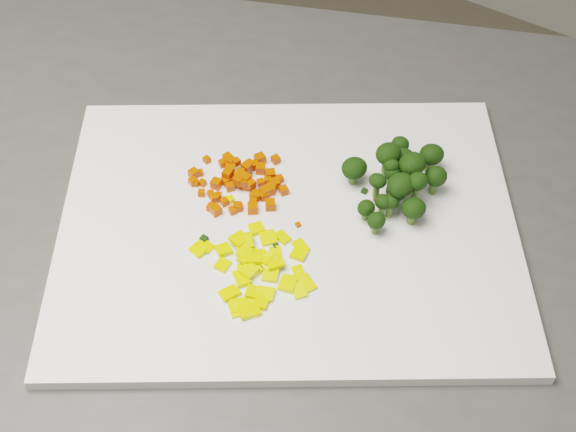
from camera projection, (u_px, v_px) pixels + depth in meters
The scene contains 136 objects.
counter_block at pixel (256, 402), 1.19m from camera, with size 1.02×0.71×0.90m, color #424240.
cutting_board at pixel (288, 226), 0.82m from camera, with size 0.46×0.36×0.01m, color white.
carrot_pile at pixel (238, 173), 0.84m from camera, with size 0.10×0.10×0.03m, color #C73402, non-canonical shape.
pepper_pile at pixel (251, 258), 0.77m from camera, with size 0.12×0.12×0.02m, color yellow, non-canonical shape.
broccoli_pile at pixel (394, 176), 0.82m from camera, with size 0.12×0.12×0.06m, color black, non-canonical shape.
carrot_cube_0 at pixel (241, 181), 0.84m from camera, with size 0.01×0.01×0.01m, color #C73402.
carrot_cube_1 at pixel (231, 169), 0.85m from camera, with size 0.01×0.01×0.01m, color #C73402.
carrot_cube_2 at pixel (261, 169), 0.86m from camera, with size 0.01×0.01×0.01m, color #C73402.
carrot_cube_3 at pixel (257, 196), 0.83m from camera, with size 0.01×0.01×0.01m, color #C73402.
carrot_cube_4 at pixel (229, 167), 0.86m from camera, with size 0.01×0.01×0.01m, color #C73402.
carrot_cube_5 at pixel (230, 161), 0.86m from camera, with size 0.01×0.01×0.01m, color #C73402.
carrot_cube_6 at pixel (241, 177), 0.84m from camera, with size 0.01×0.01×0.01m, color #C73402.
carrot_cube_7 at pixel (211, 207), 0.82m from camera, with size 0.01×0.01×0.01m, color #C73402.
carrot_cube_8 at pixel (227, 174), 0.84m from camera, with size 0.01×0.01×0.01m, color #C73402.
carrot_cube_9 at pixel (248, 182), 0.84m from camera, with size 0.01×0.01×0.01m, color #C73402.
carrot_cube_10 at pixel (247, 186), 0.84m from camera, with size 0.01×0.01×0.01m, color #C73402.
carrot_cube_11 at pixel (228, 158), 0.87m from camera, with size 0.01×0.01×0.01m, color #C73402.
carrot_cube_12 at pixel (271, 189), 0.84m from camera, with size 0.01×0.01×0.01m, color #C73402.
carrot_cube_13 at pixel (253, 208), 0.82m from camera, with size 0.01×0.01×0.01m, color #C73402.
carrot_cube_14 at pixel (239, 181), 0.84m from camera, with size 0.01×0.01×0.01m, color #C73402.
carrot_cube_15 at pixel (252, 187), 0.84m from camera, with size 0.01×0.01×0.01m, color #C73402.
carrot_cube_16 at pixel (223, 163), 0.86m from camera, with size 0.01×0.01×0.01m, color #C73402.
carrot_cube_17 at pixel (211, 194), 0.83m from camera, with size 0.01×0.01×0.01m, color #C73402.
carrot_cube_18 at pixel (216, 184), 0.84m from camera, with size 0.01×0.01×0.01m, color #C73402.
carrot_cube_19 at pixel (230, 187), 0.84m from camera, with size 0.01×0.01×0.01m, color #C73402.
carrot_cube_20 at pixel (256, 194), 0.83m from camera, with size 0.01×0.01×0.01m, color #C73402.
carrot_cube_21 at pixel (271, 175), 0.85m from camera, with size 0.01×0.01×0.01m, color #C73402.
carrot_cube_22 at pixel (227, 181), 0.85m from camera, with size 0.01×0.01×0.01m, color #C73402.
carrot_cube_23 at pixel (240, 176), 0.85m from camera, with size 0.01×0.01×0.01m, color #C73402.
carrot_cube_24 at pixel (194, 173), 0.85m from camera, with size 0.01×0.01×0.01m, color #C73402.
carrot_cube_25 at pixel (216, 210), 0.82m from camera, with size 0.01×0.01×0.01m, color #C73402.
carrot_cube_26 at pixel (247, 182), 0.84m from camera, with size 0.01×0.01×0.01m, color #C73402.
carrot_cube_27 at pixel (224, 202), 0.83m from camera, with size 0.01×0.01×0.01m, color #C73402.
carrot_cube_28 at pixel (241, 172), 0.84m from camera, with size 0.01×0.01×0.01m, color #C73402.
carrot_cube_29 at pixel (251, 184), 0.83m from camera, with size 0.01×0.01×0.01m, color #C73402.
carrot_cube_30 at pixel (275, 184), 0.84m from camera, with size 0.01×0.01×0.01m, color #C73402.
carrot_cube_31 at pixel (253, 202), 0.83m from camera, with size 0.01×0.01×0.01m, color #C73402.
carrot_cube_32 at pixel (240, 207), 0.82m from camera, with size 0.01×0.01×0.01m, color #C73402.
carrot_cube_33 at pixel (276, 160), 0.87m from camera, with size 0.01×0.01×0.01m, color #C73402.
carrot_cube_34 at pixel (260, 159), 0.87m from camera, with size 0.01×0.01×0.01m, color #C73402.
carrot_cube_35 at pixel (233, 210), 0.82m from camera, with size 0.01×0.01×0.01m, color #C73402.
carrot_cube_36 at pixel (193, 182), 0.85m from camera, with size 0.01×0.01×0.01m, color #C73402.
carrot_cube_37 at pixel (238, 176), 0.84m from camera, with size 0.01×0.01×0.01m, color #C73402.
carrot_cube_38 at pixel (237, 207), 0.82m from camera, with size 0.01×0.01×0.01m, color #C73402.
carrot_cube_39 at pixel (247, 167), 0.85m from camera, with size 0.01×0.01×0.01m, color #C73402.
carrot_cube_40 at pixel (249, 165), 0.86m from camera, with size 0.01×0.01×0.01m, color #C73402.
carrot_cube_41 at pixel (219, 196), 0.83m from camera, with size 0.01×0.01×0.01m, color #C73402.
carrot_cube_42 at pixel (236, 162), 0.85m from camera, with size 0.01×0.01×0.01m, color #C73402.
carrot_cube_43 at pixel (264, 196), 0.83m from camera, with size 0.01×0.01×0.01m, color #C73402.
carrot_cube_44 at pixel (261, 183), 0.84m from camera, with size 0.01×0.01×0.01m, color #C73402.
carrot_cube_45 at pixel (207, 160), 0.87m from camera, with size 0.01×0.01×0.01m, color #C73402.
carrot_cube_46 at pixel (202, 183), 0.85m from camera, with size 0.01×0.01×0.01m, color #C73402.
carrot_cube_47 at pixel (192, 181), 0.85m from camera, with size 0.01×0.01×0.01m, color #C73402.
carrot_cube_48 at pixel (284, 190), 0.84m from camera, with size 0.01×0.01×0.01m, color #C73402.
carrot_cube_49 at pixel (268, 180), 0.85m from camera, with size 0.01×0.01×0.01m, color #C73402.
carrot_cube_50 at pixel (239, 180), 0.84m from camera, with size 0.01×0.01×0.01m, color #C73402.
carrot_cube_51 at pixel (279, 179), 0.85m from camera, with size 0.01×0.01×0.01m, color #C73402.
carrot_cube_52 at pixel (240, 183), 0.84m from camera, with size 0.01×0.01×0.01m, color #C73402.
carrot_cube_53 at pixel (270, 205), 0.82m from camera, with size 0.01×0.01×0.01m, color #C73402.
carrot_cube_54 at pixel (200, 173), 0.85m from camera, with size 0.01×0.01×0.01m, color #C73402.
carrot_cube_55 at pixel (265, 192), 0.83m from camera, with size 0.01×0.01×0.01m, color #C73402.
carrot_cube_56 at pixel (201, 193), 0.84m from camera, with size 0.01×0.01×0.01m, color #C73402.
carrot_cube_57 at pixel (254, 165), 0.86m from camera, with size 0.01×0.01×0.01m, color #C73402.
carrot_cube_58 at pixel (254, 196), 0.83m from camera, with size 0.01×0.01×0.01m, color #C73402.
carrot_cube_59 at pixel (246, 179), 0.84m from camera, with size 0.01×0.01×0.01m, color #C73402.
carrot_cube_60 at pixel (263, 192), 0.84m from camera, with size 0.01×0.01×0.01m, color #C73402.
carrot_cube_61 at pixel (215, 198), 0.83m from camera, with size 0.01×0.01×0.01m, color #C73402.
carrot_cube_62 at pixel (195, 183), 0.84m from camera, with size 0.01×0.01×0.01m, color #C73402.
carrot_cube_63 at pixel (244, 182), 0.83m from camera, with size 0.01×0.01×0.01m, color #C73402.
pepper_chunk_0 at pixel (268, 261), 0.77m from camera, with size 0.02×0.02×0.00m, color yellow.
pepper_chunk_1 at pixel (268, 238), 0.80m from camera, with size 0.02×0.02×0.00m, color yellow.
pepper_chunk_2 at pixel (262, 301), 0.75m from camera, with size 0.01×0.02×0.00m, color yellow.
pepper_chunk_3 at pixel (275, 262), 0.77m from camera, with size 0.02×0.02×0.00m, color yellow.
pepper_chunk_4 at pixel (244, 243), 0.79m from camera, with size 0.02×0.02×0.00m, color yellow.
pepper_chunk_5 at pixel (265, 294), 0.75m from camera, with size 0.01×0.02×0.00m, color yellow.
pepper_chunk_6 at pixel (271, 275), 0.77m from camera, with size 0.01×0.02×0.01m, color yellow.
pepper_chunk_7 at pixel (239, 239), 0.79m from camera, with size 0.02×0.02×0.00m, color yellow.
pepper_chunk_8 at pixel (249, 311), 0.74m from camera, with size 0.02×0.01×0.01m, color yellow.
pepper_chunk_9 at pixel (283, 237), 0.80m from camera, with size 0.02×0.01×0.00m, color yellow.
pepper_chunk_10 at pixel (198, 250), 0.79m from camera, with size 0.02×0.01×0.00m, color yellow.
pepper_chunk_11 at pixel (230, 293), 0.75m from camera, with size 0.01×0.02×0.00m, color yellow.
pepper_chunk_12 at pixel (224, 250), 0.79m from camera, with size 0.01×0.01×0.01m, color yellow.
pepper_chunk_13 at pixel (222, 265), 0.78m from camera, with size 0.01×0.01×0.00m, color yellow.
pepper_chunk_14 at pixel (205, 246), 0.79m from camera, with size 0.02×0.01×0.00m, color yellow.
pepper_chunk_15 at pixel (275, 255), 0.78m from camera, with size 0.02×0.01×0.00m, color yellow.
pepper_chunk_16 at pixel (256, 229), 0.80m from camera, with size 0.01×0.01×0.01m, color yellow.
pepper_chunk_17 at pixel (252, 270), 0.77m from camera, with size 0.02×0.02×0.00m, color yellow.
pepper_chunk_18 at pixel (299, 274), 0.77m from camera, with size 0.02×0.01×0.00m, color yellow.
pepper_chunk_19 at pixel (242, 278), 0.77m from camera, with size 0.02×0.01×0.00m, color yellow.
pepper_chunk_20 at pixel (251, 308), 0.74m from camera, with size 0.02×0.02×0.00m, color yellow.
pepper_chunk_21 at pixel (235, 309), 0.74m from camera, with size 0.02×0.01×0.00m, color yellow.
pepper_chunk_22 at pixel (249, 270), 0.77m from camera, with size 0.01×0.02×0.00m, color yellow.
pepper_chunk_23 at pixel (307, 283), 0.76m from camera, with size 0.02×0.01×0.00m, color yellow.
pepper_chunk_24 at pixel (246, 238), 0.79m from camera, with size 0.01×0.01×0.00m, color yellow.
pepper_chunk_25 at pixel (239, 306), 0.75m from camera, with size 0.02×0.02×0.00m, color yellow.
pepper_chunk_26 at pixel (252, 292), 0.75m from camera, with size 0.01×0.01×0.00m, color yellow.
pepper_chunk_27 at pixel (288, 283), 0.76m from camera, with size 0.02×0.02×0.00m, color yellow.
pepper_chunk_28 at pixel (301, 246), 0.79m from camera, with size 0.02×0.01×0.00m, color yellow.
pepper_chunk_29 at pixel (299, 254), 0.78m from camera, with size 0.01×0.01×0.00m, color yellow.
pepper_chunk_30 at pixel (245, 253), 0.78m from camera, with size 0.01×0.01×0.00m, color yellow.
pepper_chunk_31 at pixel (299, 291), 0.76m from camera, with size 0.02×0.01×0.00m, color yellow.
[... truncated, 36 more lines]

